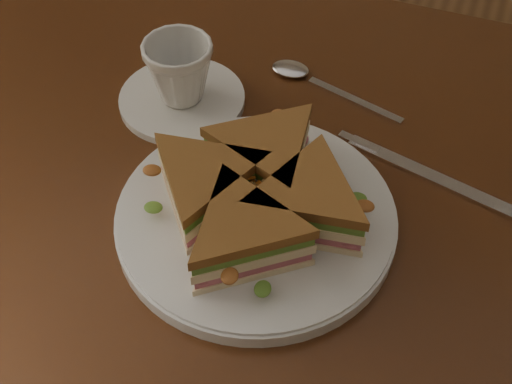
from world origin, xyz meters
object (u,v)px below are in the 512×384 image
plate (256,219)px  spoon (306,77)px  table (280,250)px  sandwich_wedges (256,195)px  knife (418,171)px  saucer (182,99)px  coffee_cup (179,71)px

plate → spoon: (-0.02, 0.24, -0.00)m
table → sandwich_wedges: bearing=-106.0°
knife → table: bearing=-133.2°
plate → saucer: size_ratio=1.91×
knife → saucer: (-0.29, 0.02, 0.00)m
plate → knife: (0.14, 0.13, -0.01)m
table → knife: (0.13, 0.08, 0.10)m
table → spoon: (-0.03, 0.19, 0.10)m
spoon → knife: spoon is taller
sandwich_wedges → knife: 0.20m
saucer → coffee_cup: size_ratio=1.84×
knife → sandwich_wedges: bearing=-123.8°
knife → coffee_cup: coffee_cup is taller
plate → table: bearing=74.0°
table → spoon: 0.22m
plate → sandwich_wedges: 0.04m
plate → knife: plate is taller
spoon → saucer: same height
coffee_cup → spoon: bearing=59.9°
table → sandwich_wedges: 0.15m
spoon → coffee_cup: 0.16m
plate → coffee_cup: coffee_cup is taller
table → knife: bearing=32.7°
spoon → sandwich_wedges: bearing=-68.8°
spoon → saucer: 0.16m
plate → knife: bearing=42.2°
table → saucer: (-0.16, 0.10, 0.10)m
table → spoon: spoon is taller
table → sandwich_wedges: sandwich_wedges is taller
spoon → knife: 0.20m
sandwich_wedges → coffee_cup: (-0.15, 0.15, 0.00)m
table → sandwich_wedges: (-0.01, -0.05, 0.14)m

